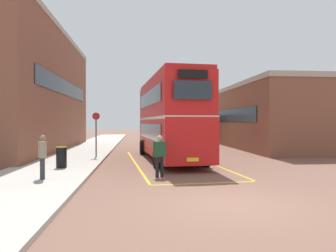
% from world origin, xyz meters
% --- Properties ---
extents(ground_plane, '(135.60, 135.60, 0.00)m').
position_xyz_m(ground_plane, '(0.00, 14.40, 0.00)').
color(ground_plane, brown).
extents(sidewalk_left, '(4.00, 57.60, 0.14)m').
position_xyz_m(sidewalk_left, '(-6.50, 16.80, 0.07)').
color(sidewalk_left, '#B2ADA3').
rests_on(sidewalk_left, ground).
extents(brick_building_left, '(6.76, 19.93, 9.18)m').
position_xyz_m(brick_building_left, '(-11.42, 16.86, 4.60)').
color(brick_building_left, brown).
rests_on(brick_building_left, ground).
extents(depot_building_right, '(7.27, 16.95, 5.41)m').
position_xyz_m(depot_building_right, '(9.07, 19.01, 2.71)').
color(depot_building_right, brown).
rests_on(depot_building_right, ground).
extents(double_decker_bus, '(3.44, 10.93, 4.75)m').
position_xyz_m(double_decker_bus, '(-0.72, 10.37, 2.51)').
color(double_decker_bus, black).
rests_on(double_decker_bus, ground).
extents(single_deck_bus, '(3.11, 8.86, 3.02)m').
position_xyz_m(single_deck_bus, '(3.60, 27.72, 1.64)').
color(single_deck_bus, black).
rests_on(single_deck_bus, ground).
extents(pedestrian_boarding, '(0.54, 0.38, 1.70)m').
position_xyz_m(pedestrian_boarding, '(-1.69, 4.45, 0.98)').
color(pedestrian_boarding, black).
rests_on(pedestrian_boarding, ground).
extents(pedestrian_waiting_near, '(0.40, 0.51, 1.61)m').
position_xyz_m(pedestrian_waiting_near, '(-6.06, 3.64, 1.06)').
color(pedestrian_waiting_near, '#2D2D38').
rests_on(pedestrian_waiting_near, sidewalk_left).
extents(litter_bin, '(0.50, 0.50, 0.97)m').
position_xyz_m(litter_bin, '(-6.05, 6.56, 0.63)').
color(litter_bin, black).
rests_on(litter_bin, sidewalk_left).
extents(bus_stop_sign, '(0.44, 0.12, 2.66)m').
position_xyz_m(bus_stop_sign, '(-5.05, 11.00, 1.74)').
color(bus_stop_sign, '#4C4C51').
rests_on(bus_stop_sign, sidewalk_left).
extents(bay_marking_yellow, '(5.27, 13.11, 0.01)m').
position_xyz_m(bay_marking_yellow, '(-0.64, 8.42, 0.00)').
color(bay_marking_yellow, gold).
rests_on(bay_marking_yellow, ground).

